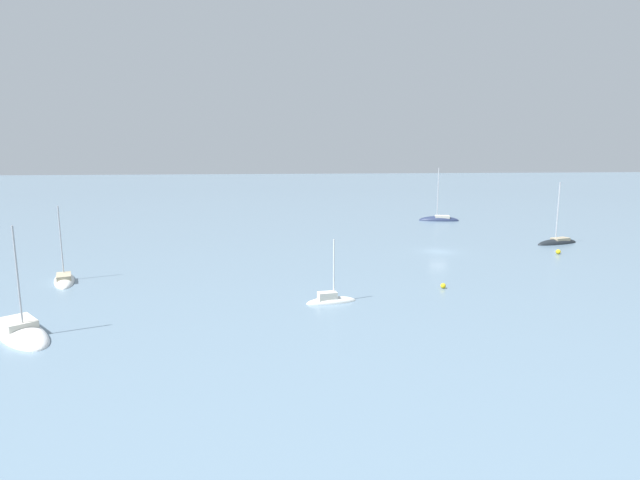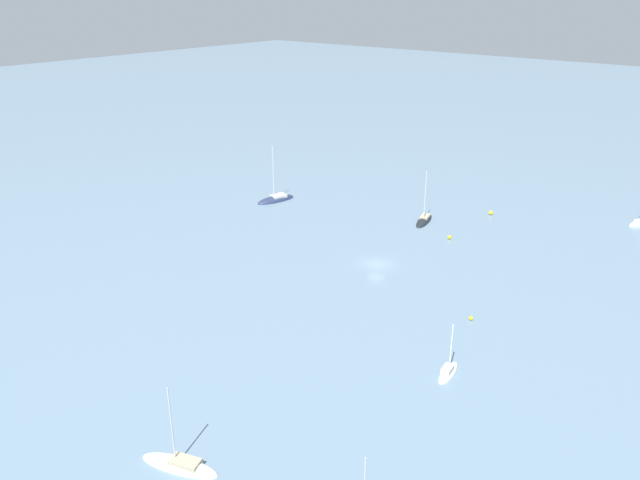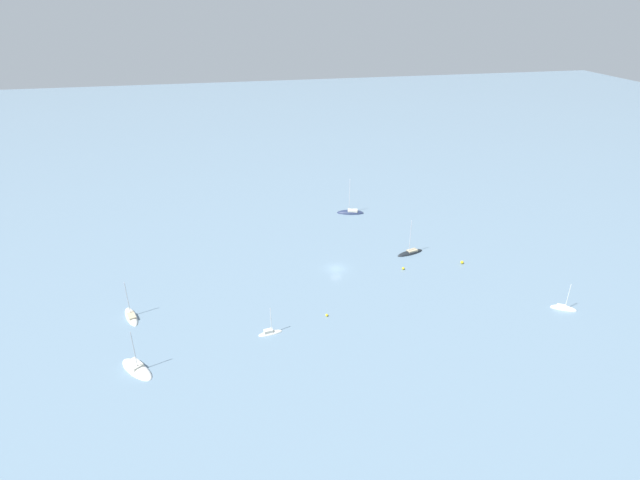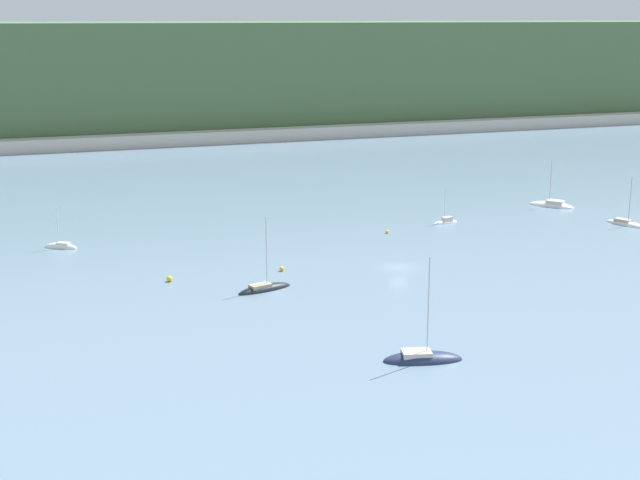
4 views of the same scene
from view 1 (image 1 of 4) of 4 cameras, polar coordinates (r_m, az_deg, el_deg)
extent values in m
plane|color=slate|center=(76.43, 13.40, -1.31)|extent=(600.00, 600.00, 0.00)
ellipsoid|color=white|center=(49.35, 1.30, -7.13)|extent=(5.21, 2.15, 1.11)
cube|color=silver|center=(49.04, 0.84, -6.40)|extent=(1.95, 1.25, 0.76)
cylinder|color=silver|center=(48.57, 1.60, -3.39)|extent=(0.14, 0.14, 5.96)
ellipsoid|color=black|center=(89.73, 25.46, -0.38)|extent=(8.30, 4.15, 1.60)
cube|color=tan|center=(90.09, 25.77, 0.08)|extent=(3.18, 2.19, 0.50)
cylinder|color=silver|center=(88.74, 25.53, 2.91)|extent=(0.14, 0.14, 9.52)
ellipsoid|color=white|center=(47.10, -30.87, -9.40)|extent=(7.82, 8.80, 1.79)
cube|color=beige|center=(47.50, -31.19, -8.17)|extent=(3.63, 3.81, 0.75)
cylinder|color=#B2B2B7|center=(45.46, -31.25, -3.88)|extent=(0.14, 0.14, 8.49)
ellipsoid|color=white|center=(64.34, -27.18, -4.21)|extent=(4.60, 8.18, 1.50)
cube|color=tan|center=(63.57, -27.23, -3.74)|extent=(2.34, 3.18, 0.55)
cylinder|color=#B2B2B7|center=(63.87, -27.49, -0.19)|extent=(0.14, 0.14, 8.21)
ellipsoid|color=#232D4C|center=(112.23, 13.42, 2.17)|extent=(9.02, 4.94, 1.99)
cube|color=beige|center=(112.20, 13.79, 2.59)|extent=(3.49, 2.74, 0.59)
cylinder|color=silver|center=(111.57, 13.33, 5.23)|extent=(0.14, 0.14, 10.91)
sphere|color=yellow|center=(80.44, 25.58, -1.22)|extent=(0.68, 0.68, 0.68)
sphere|color=yellow|center=(55.87, 13.90, -5.10)|extent=(0.57, 0.57, 0.57)
camera|label=2|loc=(59.36, -80.29, 29.27)|focal=35.00mm
camera|label=3|loc=(62.32, 173.91, 43.04)|focal=28.00mm
camera|label=4|loc=(201.34, 16.66, 15.42)|focal=50.00mm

